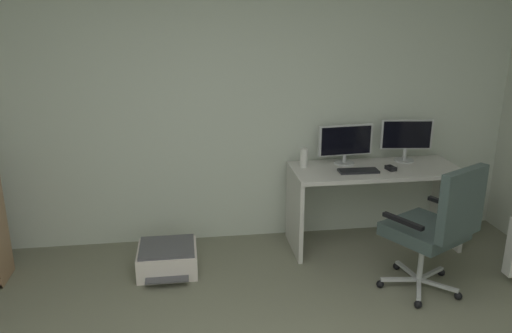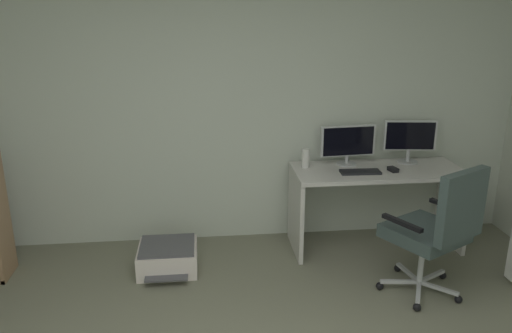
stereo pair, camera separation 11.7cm
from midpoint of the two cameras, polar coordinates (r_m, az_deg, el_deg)
The scene contains 9 objects.
wall_back at distance 4.55m, azimuth -3.73°, elevation 8.38°, with size 5.50×0.10×2.76m, color beige.
desk at distance 4.65m, azimuth 14.08°, elevation -2.54°, with size 1.48×0.60×0.74m.
monitor_main at distance 4.60m, azimuth 10.98°, elevation 2.65°, with size 0.50×0.18×0.36m.
monitor_secondary at distance 4.79m, azimuth 17.53°, elevation 3.10°, with size 0.46×0.18×0.39m.
keyboard at distance 4.43m, azimuth 12.36°, elevation -0.60°, with size 0.34×0.13×0.02m, color black.
computer_mouse at distance 4.55m, azimuth 15.83°, elevation -0.32°, with size 0.06×0.10×0.03m, color black.
desktop_speaker at distance 4.49m, azimuth 6.32°, elevation 0.93°, with size 0.07×0.07×0.17m, color silver.
office_chair at distance 3.96m, azimuth 20.47°, elevation -6.33°, with size 0.69×0.72×1.04m.
printer at distance 4.34m, azimuth -9.09°, elevation -10.01°, with size 0.48×0.53×0.22m.
Camera 2 is at (-0.14, -1.72, 2.10)m, focal length 35.65 mm.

